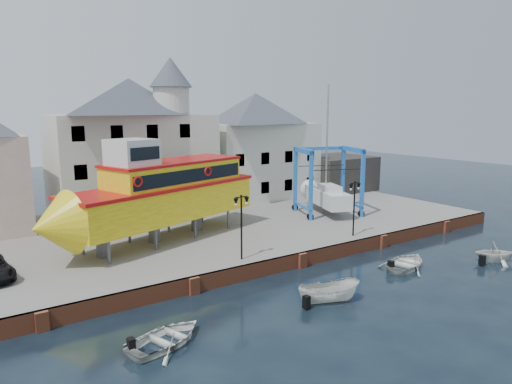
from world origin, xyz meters
TOP-DOWN VIEW (x-y plane):
  - ground at (0.00, 0.00)m, footprint 140.00×140.00m
  - hardstanding at (0.00, 11.00)m, footprint 44.00×22.00m
  - quay_wall at (-0.00, 0.10)m, footprint 44.00×0.47m
  - building_white_main at (-4.87, 18.39)m, footprint 14.00×8.30m
  - building_white_right at (9.00, 19.00)m, footprint 12.00×8.00m
  - shed_dark at (19.00, 17.00)m, footprint 8.00×7.00m
  - lamp_post_left at (-4.00, 1.20)m, footprint 1.12×0.32m
  - lamp_post_right at (6.00, 1.20)m, footprint 1.12×0.32m
  - tour_boat at (-7.20, 7.85)m, footprint 17.65×9.18m
  - travel_lift at (9.68, 8.52)m, footprint 6.53×7.94m
  - motorboat_a at (-2.36, -5.18)m, footprint 3.76×2.55m
  - motorboat_b at (5.90, -3.87)m, footprint 4.73×3.93m
  - motorboat_c at (11.98, -6.54)m, footprint 3.79×3.69m
  - motorboat_d at (-11.58, -4.48)m, footprint 4.62×3.92m

SIDE VIEW (x-z plane):
  - ground at x=0.00m, z-range 0.00..0.00m
  - motorboat_a at x=-2.36m, z-range -0.68..0.68m
  - motorboat_b at x=5.90m, z-range -0.42..0.42m
  - motorboat_c at x=11.98m, z-range -0.76..0.76m
  - motorboat_d at x=-11.58m, z-range -0.41..0.41m
  - hardstanding at x=0.00m, z-range 0.00..1.00m
  - quay_wall at x=0.00m, z-range 0.00..1.00m
  - travel_lift at x=9.68m, z-range -2.87..8.79m
  - shed_dark at x=19.00m, z-range 1.00..5.00m
  - lamp_post_left at x=-4.00m, z-range 2.07..6.27m
  - lamp_post_right at x=6.00m, z-range 2.07..6.27m
  - tour_boat at x=-7.20m, z-range 0.79..8.29m
  - building_white_right at x=9.00m, z-range 1.00..12.20m
  - building_white_main at x=-4.87m, z-range 0.34..14.34m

